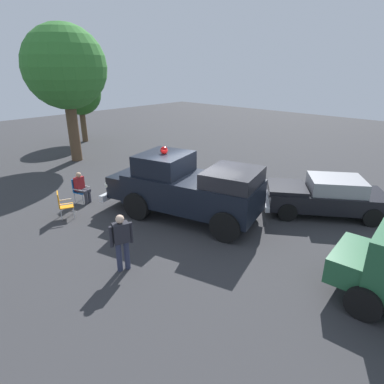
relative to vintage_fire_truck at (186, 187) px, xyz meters
name	(u,v)px	position (x,y,z in m)	size (l,w,h in m)	color
ground_plane	(196,218)	(0.36, 0.15, -1.20)	(60.00, 60.00, 0.00)	#333335
vintage_fire_truck	(186,187)	(0.00, 0.00, 0.00)	(6.31, 3.67, 2.59)	black
classic_hot_rod	(325,195)	(3.66, 3.74, -0.45)	(4.65, 3.96, 1.46)	black
lawn_chair_near_truck	(79,188)	(-4.27, -1.95, -0.61)	(0.63, 0.63, 1.02)	#B7BABF
lawn_chair_spare	(62,203)	(-3.31, -3.17, -0.61)	(0.65, 0.65, 1.02)	#B7BABF
spectator_seated	(81,186)	(-4.14, -1.91, -0.50)	(0.62, 0.52, 1.29)	#383842
spectator_standing	(122,239)	(1.05, -3.65, -0.23)	(0.39, 0.64, 1.68)	#2D334C
oak_tree_left	(65,68)	(-10.28, 1.22, 4.00)	(4.52, 4.52, 7.51)	brown
oak_tree_right	(80,94)	(-14.61, 4.30, 2.22)	(2.97, 2.97, 4.93)	brown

